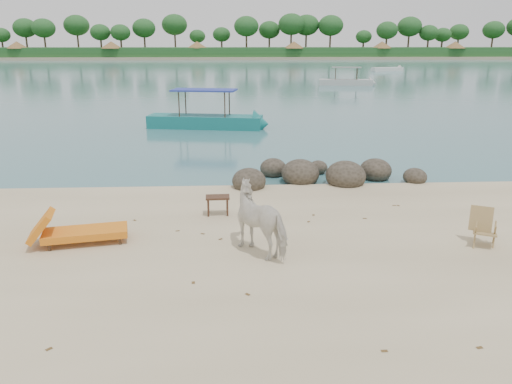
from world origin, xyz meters
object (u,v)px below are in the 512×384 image
cow (263,220)px  deck_chair (486,229)px  boulders (321,175)px  side_table (218,207)px  boat_near (204,96)px  lounge_chair (85,229)px

cow → deck_chair: cow is taller
boulders → side_table: boulders is taller
side_table → boat_near: bearing=92.3°
boat_near → boulders: bearing=-58.7°
boulders → boat_near: (-4.27, 11.10, 1.45)m
boulders → boat_near: bearing=111.0°
boulders → lounge_chair: size_ratio=2.78×
side_table → lounge_chair: 3.40m
lounge_chair → deck_chair: 8.84m
deck_chair → boat_near: size_ratio=0.12×
boulders → lounge_chair: bearing=-141.1°
boulders → cow: (-2.26, -5.68, 0.53)m
deck_chair → side_table: bearing=-174.5°
side_table → deck_chair: deck_chair is taller
lounge_chair → deck_chair: size_ratio=2.76×
cow → boulders: bearing=-151.2°
side_table → lounge_chair: size_ratio=0.27×
boulders → boat_near: boat_near is taller
side_table → boat_near: (-0.98, 14.36, 1.40)m
boulders → boat_near: size_ratio=0.93×
cow → side_table: cow is taller
cow → deck_chair: 4.89m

